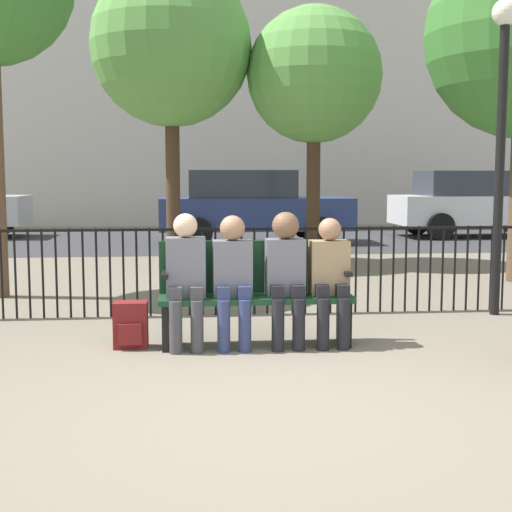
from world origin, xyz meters
TOP-DOWN VIEW (x-y plane):
  - ground_plane at (0.00, 0.00)m, footprint 80.00×80.00m
  - park_bench at (0.00, 1.88)m, footprint 1.70×0.45m
  - seated_person_0 at (-0.61, 1.75)m, footprint 0.34×0.39m
  - seated_person_1 at (-0.21, 1.75)m, footprint 0.34×0.39m
  - seated_person_2 at (0.26, 1.75)m, footprint 0.34×0.39m
  - seated_person_3 at (0.65, 1.75)m, footprint 0.34×0.39m
  - backpack at (-1.10, 1.82)m, footprint 0.29×0.24m
  - fence_railing at (-0.02, 3.23)m, footprint 9.01×0.03m
  - tree_0 at (-0.83, 7.76)m, footprint 2.67×2.67m
  - tree_1 at (1.53, 7.61)m, footprint 2.26×2.26m
  - lamp_post at (2.72, 2.97)m, footprint 0.28×0.28m
  - street_surface at (0.00, 12.00)m, footprint 24.00×6.00m
  - parked_car_0 at (6.49, 12.56)m, footprint 4.20×1.94m
  - parked_car_1 at (0.81, 11.35)m, footprint 4.20×1.94m

SIDE VIEW (x-z plane):
  - ground_plane at x=0.00m, z-range 0.00..0.00m
  - street_surface at x=0.00m, z-range 0.00..0.01m
  - backpack at x=-1.10m, z-range 0.00..0.40m
  - park_bench at x=0.00m, z-range 0.03..0.95m
  - fence_railing at x=-0.02m, z-range 0.08..1.03m
  - seated_person_3 at x=0.65m, z-range 0.07..1.20m
  - seated_person_1 at x=-0.21m, z-range 0.08..1.24m
  - seated_person_0 at x=-0.61m, z-range 0.07..1.25m
  - seated_person_2 at x=0.26m, z-range 0.09..1.27m
  - parked_car_0 at x=6.49m, z-range 0.03..1.65m
  - parked_car_1 at x=0.81m, z-range 0.03..1.65m
  - lamp_post at x=2.72m, z-range 0.57..3.89m
  - tree_1 at x=1.53m, z-range 1.00..5.30m
  - tree_0 at x=-0.83m, z-range 1.13..6.11m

